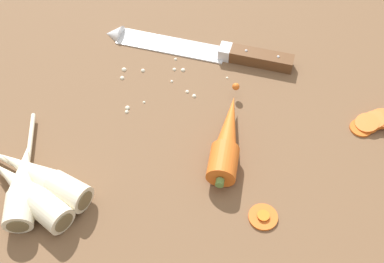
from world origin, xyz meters
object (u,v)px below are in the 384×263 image
at_px(whole_carrot, 227,139).
at_px(chefs_knife, 194,48).
at_px(parsnip_mid_left, 23,184).
at_px(carrot_slice_stack, 384,119).
at_px(carrot_slice_stray_near, 263,216).
at_px(parsnip_front, 41,177).
at_px(parsnip_mid_right, 28,192).

bearing_deg(whole_carrot, chefs_knife, 86.83).
bearing_deg(parsnip_mid_left, whole_carrot, -0.59).
bearing_deg(carrot_slice_stack, carrot_slice_stray_near, -156.92).
relative_size(chefs_knife, carrot_slice_stack, 3.01).
xyz_separation_m(parsnip_front, carrot_slice_stack, (0.52, -0.03, -0.01)).
height_order(parsnip_front, carrot_slice_stray_near, parsnip_front).
distance_m(parsnip_front, parsnip_mid_right, 0.03).
bearing_deg(chefs_knife, whole_carrot, -93.17).
bearing_deg(parsnip_front, parsnip_mid_right, -132.54).
height_order(chefs_knife, carrot_slice_stack, carrot_slice_stack).
xyz_separation_m(chefs_knife, carrot_slice_stray_near, (-0.00, -0.35, -0.00)).
bearing_deg(carrot_slice_stray_near, chefs_knife, 89.58).
bearing_deg(carrot_slice_stray_near, parsnip_front, 154.26).
bearing_deg(whole_carrot, carrot_slice_stray_near, -85.56).
relative_size(parsnip_front, carrot_slice_stray_near, 4.65).
xyz_separation_m(chefs_knife, whole_carrot, (-0.01, -0.22, 0.01)).
distance_m(whole_carrot, parsnip_mid_right, 0.29).
relative_size(whole_carrot, carrot_slice_stack, 1.73).
bearing_deg(carrot_slice_stray_near, carrot_slice_stack, 23.08).
bearing_deg(parsnip_mid_right, carrot_slice_stack, -1.32).
bearing_deg(parsnip_mid_right, parsnip_front, 47.46).
xyz_separation_m(whole_carrot, parsnip_mid_right, (-0.29, -0.01, -0.00)).
relative_size(whole_carrot, carrot_slice_stray_near, 4.49).
xyz_separation_m(parsnip_mid_right, carrot_slice_stray_near, (0.30, -0.11, -0.02)).
bearing_deg(whole_carrot, parsnip_mid_left, 179.41).
bearing_deg(chefs_knife, carrot_slice_stray_near, -90.42).
bearing_deg(whole_carrot, parsnip_front, 178.11).
xyz_separation_m(parsnip_mid_left, parsnip_mid_right, (0.01, -0.01, -0.00)).
xyz_separation_m(whole_carrot, parsnip_front, (-0.27, 0.01, -0.00)).
bearing_deg(parsnip_mid_right, carrot_slice_stray_near, -20.98).
height_order(parsnip_front, parsnip_mid_left, same).
height_order(chefs_knife, parsnip_mid_left, parsnip_mid_left).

